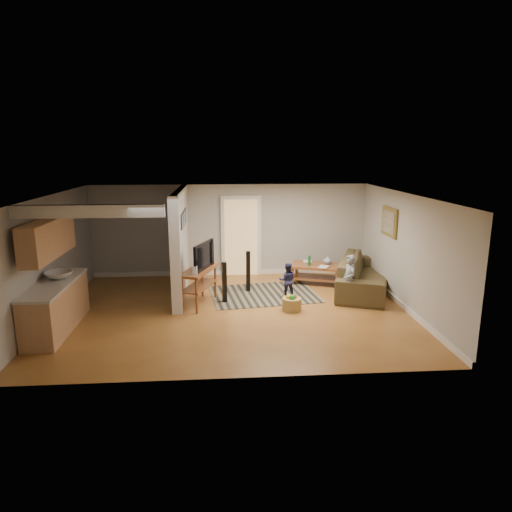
% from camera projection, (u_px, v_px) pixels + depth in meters
% --- Properties ---
extents(ground, '(7.50, 7.50, 0.00)m').
position_uv_depth(ground, '(234.00, 311.00, 9.89)').
color(ground, brown).
rests_on(ground, ground).
extents(room_shell, '(7.54, 6.02, 2.52)m').
position_uv_depth(room_shell, '(183.00, 242.00, 9.89)').
color(room_shell, '#AFADA8').
rests_on(room_shell, ground).
extents(area_rug, '(2.73, 2.15, 0.01)m').
position_uv_depth(area_rug, '(264.00, 294.00, 11.01)').
color(area_rug, black).
rests_on(area_rug, ground).
extents(sofa, '(2.07, 3.03, 0.83)m').
position_uv_depth(sofa, '(364.00, 290.00, 11.33)').
color(sofa, '#474323').
rests_on(sofa, ground).
extents(coffee_table, '(1.47, 1.15, 0.76)m').
position_uv_depth(coffee_table, '(317.00, 269.00, 11.83)').
color(coffee_table, maroon).
rests_on(coffee_table, ground).
extents(tv_console, '(0.91, 1.40, 1.13)m').
position_uv_depth(tv_console, '(200.00, 272.00, 10.11)').
color(tv_console, maroon).
rests_on(tv_console, ground).
extents(speaker_left, '(0.12, 0.12, 0.94)m').
position_uv_depth(speaker_left, '(224.00, 282.00, 10.34)').
color(speaker_left, black).
rests_on(speaker_left, ground).
extents(speaker_right, '(0.11, 0.11, 1.01)m').
position_uv_depth(speaker_right, '(248.00, 271.00, 11.16)').
color(speaker_right, black).
rests_on(speaker_right, ground).
extents(toy_basket, '(0.42, 0.42, 0.38)m').
position_uv_depth(toy_basket, '(292.00, 303.00, 9.88)').
color(toy_basket, '#A98A49').
rests_on(toy_basket, ground).
extents(child, '(0.35, 0.46, 1.15)m').
position_uv_depth(child, '(348.00, 305.00, 10.25)').
color(child, gray).
rests_on(child, ground).
extents(toddler, '(0.44, 0.36, 0.83)m').
position_uv_depth(toddler, '(287.00, 297.00, 10.79)').
color(toddler, '#212245').
rests_on(toddler, ground).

